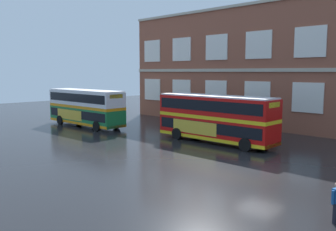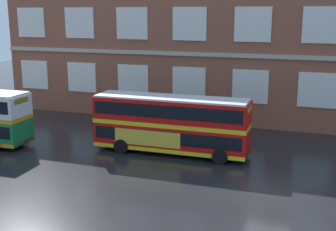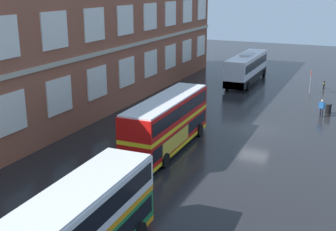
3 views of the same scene
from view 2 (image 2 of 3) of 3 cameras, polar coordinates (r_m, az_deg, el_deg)
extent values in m
plane|color=black|center=(27.20, 13.43, -8.26)|extent=(120.00, 120.00, 0.00)
cube|color=brown|center=(41.52, 15.45, 8.19)|extent=(54.62, 8.00, 13.00)
cube|color=#B2A893|center=(37.49, 14.91, 7.34)|extent=(54.62, 0.16, 0.36)
cube|color=silver|center=(46.83, -16.90, 5.09)|extent=(3.06, 0.12, 2.86)
cube|color=silver|center=(43.81, -11.12, 4.89)|extent=(3.06, 0.12, 2.86)
cube|color=silver|center=(41.30, -4.56, 4.60)|extent=(3.06, 0.12, 2.86)
cube|color=silver|center=(39.39, 2.72, 4.21)|extent=(3.06, 0.12, 2.86)
cube|color=silver|center=(38.17, 10.60, 3.71)|extent=(3.06, 0.12, 2.86)
cube|color=silver|center=(37.71, 18.82, 3.12)|extent=(3.06, 0.12, 2.86)
cube|color=silver|center=(46.43, -17.33, 11.45)|extent=(3.06, 0.12, 2.86)
cube|color=silver|center=(43.39, -11.43, 11.70)|extent=(3.06, 0.12, 2.86)
cube|color=silver|center=(40.85, -4.70, 11.83)|extent=(3.06, 0.12, 2.86)
cube|color=silver|center=(38.92, 2.81, 11.79)|extent=(3.06, 0.12, 2.86)
cube|color=silver|center=(37.68, 10.94, 11.53)|extent=(3.06, 0.12, 2.86)
cube|color=silver|center=(37.22, 19.42, 11.01)|extent=(3.06, 0.12, 2.86)
cube|color=yellow|center=(33.41, -18.54, 1.84)|extent=(0.12, 1.66, 0.40)
cylinder|color=black|center=(36.04, -19.08, -2.44)|extent=(1.05, 0.36, 1.04)
cube|color=red|center=(31.24, 0.37, -2.70)|extent=(11.04, 2.73, 1.75)
cube|color=black|center=(31.18, 0.37, -2.33)|extent=(10.60, 2.76, 0.90)
cube|color=yellow|center=(30.97, 0.37, -0.88)|extent=(11.04, 2.73, 0.30)
cube|color=red|center=(30.76, 0.37, 0.79)|extent=(11.04, 2.73, 1.55)
cube|color=black|center=(30.74, 0.37, 0.93)|extent=(10.60, 2.76, 0.90)
cube|color=yellow|center=(31.44, 0.37, -3.99)|extent=(11.04, 2.75, 0.28)
cube|color=silver|center=(30.59, 0.37, 2.32)|extent=(10.82, 2.63, 0.12)
cube|color=gold|center=(30.48, -2.76, -2.95)|extent=(4.84, 0.11, 1.10)
cube|color=yellow|center=(29.44, 10.53, 0.85)|extent=(0.09, 1.66, 0.40)
cylinder|color=black|center=(29.31, 6.76, -5.32)|extent=(1.05, 0.34, 1.04)
cylinder|color=black|center=(31.69, 7.74, -3.92)|extent=(1.05, 0.34, 1.04)
cylinder|color=black|center=(31.48, -6.10, -3.99)|extent=(1.05, 0.34, 1.04)
cylinder|color=black|center=(33.71, -4.28, -2.79)|extent=(1.05, 0.34, 1.04)
camera|label=1|loc=(10.55, 83.08, -19.41)|focal=38.83mm
camera|label=3|loc=(41.65, -50.06, 11.97)|focal=46.60mm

